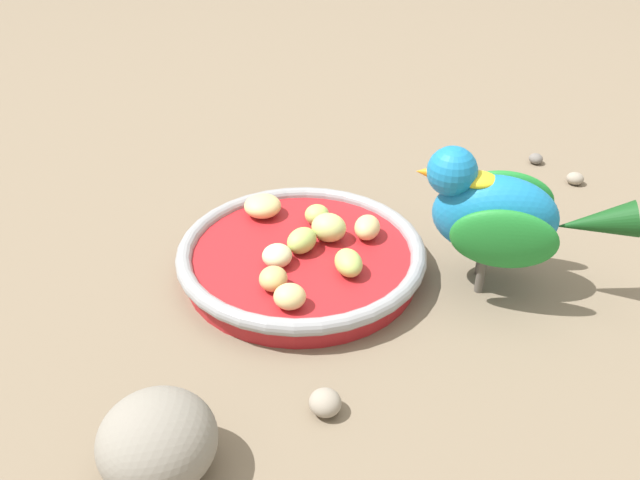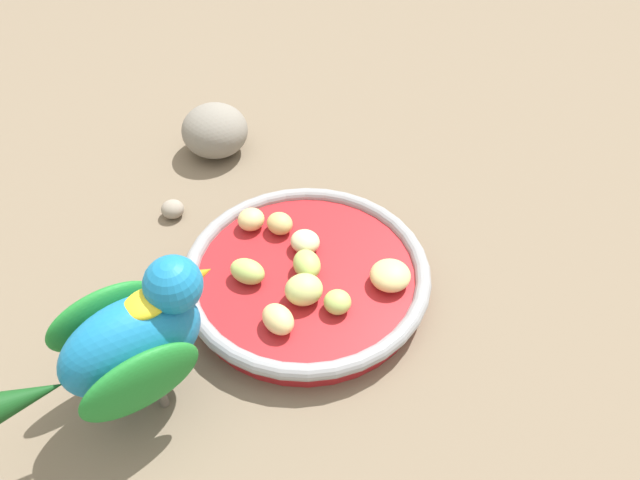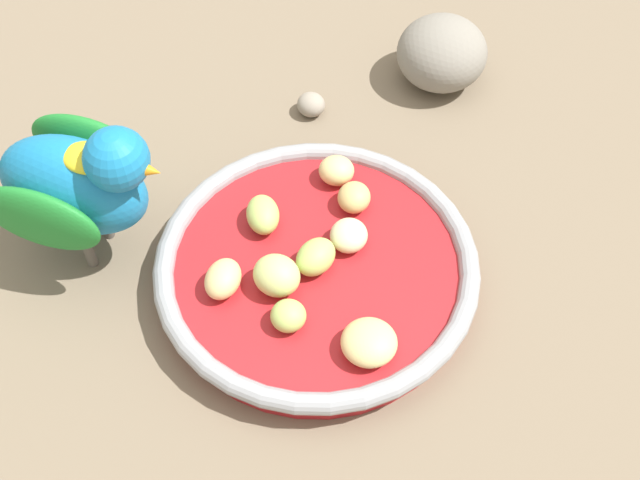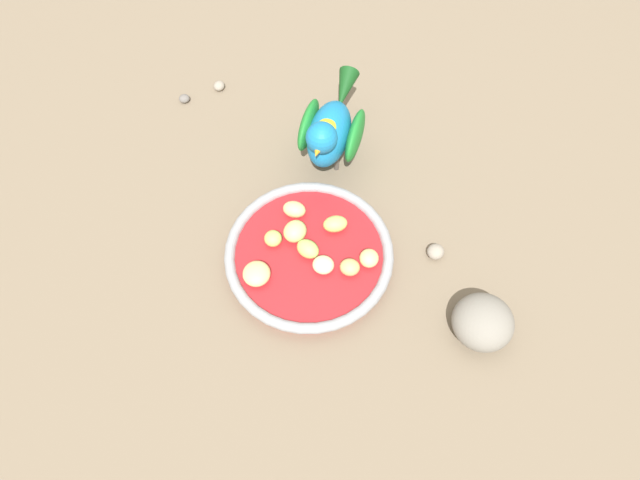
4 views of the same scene
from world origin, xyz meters
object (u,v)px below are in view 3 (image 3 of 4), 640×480
Objects in this scene: apple_piece_2 at (277,275)px; apple_piece_4 at (354,197)px; apple_piece_8 at (349,235)px; apple_piece_1 at (316,257)px; apple_piece_3 at (263,215)px; rock_large at (442,53)px; apple_piece_7 at (288,316)px; apple_piece_0 at (223,279)px; parrot at (67,180)px; feeding_bowl at (317,270)px; pebble_2 at (311,105)px; apple_piece_6 at (369,342)px; apple_piece_5 at (336,170)px.

apple_piece_2 reaches higher than apple_piece_4.
apple_piece_4 is 0.04m from apple_piece_8.
apple_piece_1 is at bearing 92.34° from apple_piece_4.
apple_piece_1 is 1.11× the size of apple_piece_8.
rock_large is at bearing -99.53° from apple_piece_3.
apple_piece_3 is 0.09m from apple_piece_7.
apple_piece_8 is at bearing 111.89° from apple_piece_4.
apple_piece_1 is at bearing -117.88° from apple_piece_2.
apple_piece_3 is 0.25m from rock_large.
apple_piece_2 is at bearing 62.12° from apple_piece_1.
apple_piece_2 is 1.40× the size of apple_piece_7.
apple_piece_0 is 0.31m from rock_large.
apple_piece_2 is 0.17m from parrot.
apple_piece_0 is 0.04m from apple_piece_2.
feeding_bowl is 0.07m from apple_piece_0.
pebble_2 is (0.08, -0.19, -0.03)m from apple_piece_2.
parrot is (0.17, 0.06, 0.04)m from apple_piece_1.
apple_piece_1 is at bearing 95.75° from feeding_bowl.
parrot reaches higher than apple_piece_1.
feeding_bowl is 0.06m from apple_piece_7.
feeding_bowl is 0.06m from apple_piece_3.
apple_piece_8 is at bearing 12.96° from parrot.
rock_large is at bearing -130.10° from pebble_2.
apple_piece_0 is at bearing 2.46° from apple_piece_6.
apple_piece_5 is at bearing -53.15° from apple_piece_8.
apple_piece_6 reaches higher than feeding_bowl.
apple_piece_4 is at bearing -87.75° from feeding_bowl.
apple_piece_6 is (-0.07, 0.11, 0.00)m from apple_piece_4.
apple_piece_6 is at bearing 169.72° from apple_piece_2.
apple_piece_2 reaches higher than apple_piece_0.
apple_piece_6 is 0.25m from parrot.
apple_piece_0 is 0.87× the size of apple_piece_6.
apple_piece_6 is (-0.08, 0.02, -0.00)m from apple_piece_2.
apple_piece_5 is at bearing -75.25° from apple_piece_7.
apple_piece_2 is at bearing -10.28° from apple_piece_6.
apple_piece_8 is at bearing 129.48° from pebble_2.
parrot is at bearing 63.08° from rock_large.
rock_large is (0.03, -0.23, -0.00)m from apple_piece_8.
feeding_bowl is at bearing 93.20° from rock_large.
rock_large is at bearing -96.40° from apple_piece_0.
apple_piece_1 reaches higher than apple_piece_6.
apple_piece_7 reaches higher than pebble_2.
apple_piece_7 is 0.99× the size of pebble_2.
pebble_2 is (0.05, -0.21, -0.03)m from apple_piece_0.
rock_large is (0.01, -0.26, 0.01)m from feeding_bowl.
apple_piece_4 reaches higher than apple_piece_8.
parrot is (0.16, 0.03, 0.04)m from apple_piece_2.
apple_piece_8 is 0.23m from rock_large.
apple_piece_1 is 1.33× the size of pebble_2.
apple_piece_3 is at bearing -48.57° from apple_piece_2.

